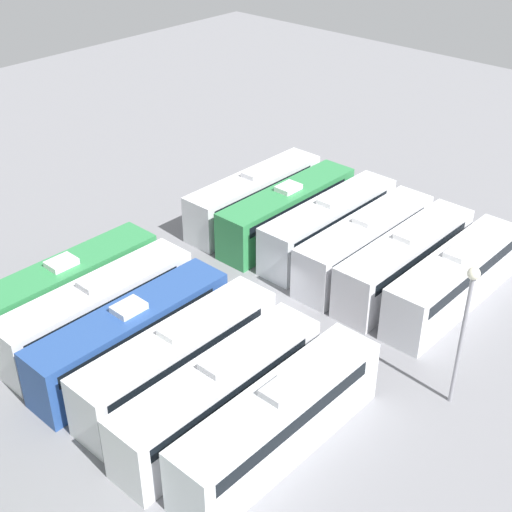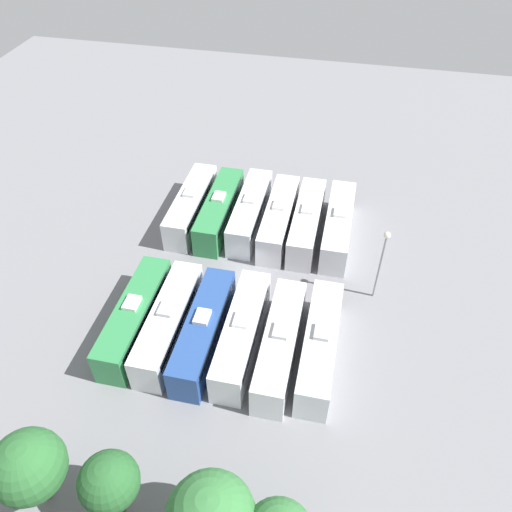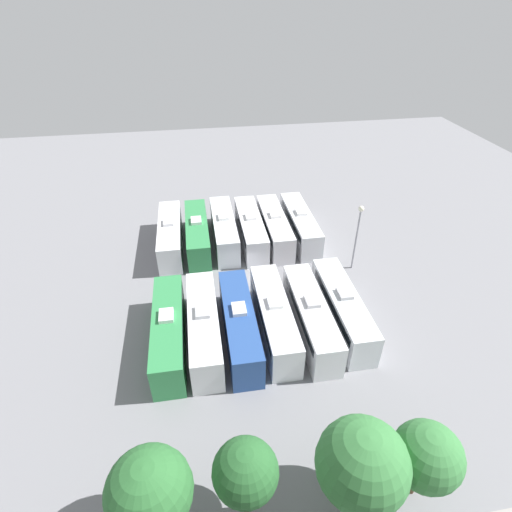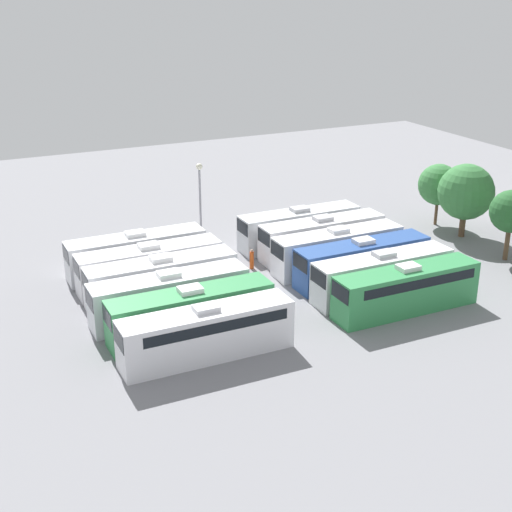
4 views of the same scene
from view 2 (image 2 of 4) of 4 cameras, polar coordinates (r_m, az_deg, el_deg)
name	(u,v)px [view 2 (image 2 of 4)]	position (r m, az deg, el deg)	size (l,w,h in m)	color
ground_plane	(246,279)	(48.55, -1.11, -2.64)	(110.06, 110.06, 0.00)	gray
bus_0	(338,225)	(52.37, 9.37, 3.49)	(2.61, 11.65, 3.70)	silver
bus_1	(307,222)	(52.39, 5.81, 3.92)	(2.61, 11.65, 3.70)	silver
bus_2	(279,218)	(52.67, 2.61, 4.37)	(2.61, 11.65, 3.70)	white
bus_3	(250,211)	(53.51, -0.69, 5.14)	(2.61, 11.65, 3.70)	silver
bus_4	(220,210)	(53.88, -4.19, 5.31)	(2.61, 11.65, 3.70)	#338C4C
bus_5	(191,205)	(54.82, -7.41, 5.80)	(2.61, 11.65, 3.70)	silver
bus_6	(320,345)	(41.42, 7.32, -10.08)	(2.61, 11.65, 3.70)	silver
bus_7	(280,344)	(41.22, 2.76, -10.00)	(2.61, 11.65, 3.70)	white
bus_8	(242,333)	(41.86, -1.64, -8.81)	(2.61, 11.65, 3.70)	silver
bus_9	(204,330)	(42.26, -6.01, -8.43)	(2.61, 11.65, 3.70)	#284C93
bus_10	(169,322)	(43.21, -9.95, -7.45)	(2.61, 11.65, 3.70)	silver
bus_11	(135,316)	(44.21, -13.66, -6.72)	(2.61, 11.65, 3.70)	#338C4C
worker_person	(292,290)	(46.51, 4.16, -3.93)	(0.36, 0.36, 1.76)	#CC4C19
light_pole	(383,254)	(44.67, 14.27, 0.17)	(0.60, 0.60, 7.79)	gray
tree_2	(109,482)	(33.99, -16.44, -23.53)	(3.76, 3.76, 6.36)	brown
tree_3	(28,467)	(35.78, -24.57, -21.04)	(4.68, 4.68, 7.01)	brown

